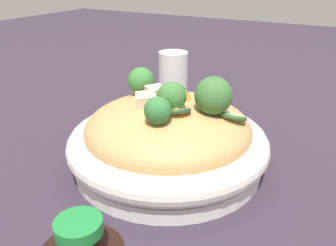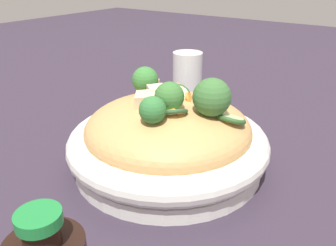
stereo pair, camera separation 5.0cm
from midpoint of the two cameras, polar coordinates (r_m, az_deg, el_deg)
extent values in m
plane|color=#322836|center=(0.54, -2.71, -6.89)|extent=(3.00, 3.00, 0.00)
cylinder|color=white|center=(0.53, -2.73, -5.90)|extent=(0.27, 0.27, 0.02)
torus|color=white|center=(0.52, -2.79, -3.06)|extent=(0.29, 0.29, 0.04)
ellipsoid|color=tan|center=(0.51, -2.84, -0.90)|extent=(0.24, 0.24, 0.08)
torus|color=tan|center=(0.50, -0.45, 1.80)|extent=(0.05, 0.05, 0.02)
torus|color=tan|center=(0.50, -0.85, 2.29)|extent=(0.08, 0.08, 0.02)
cone|color=#9FBD6E|center=(0.47, -2.50, 1.92)|extent=(0.03, 0.03, 0.01)
sphere|color=#3D7535|center=(0.46, -2.54, 4.24)|extent=(0.06, 0.06, 0.04)
cone|color=#A5BC78|center=(0.55, -6.93, 4.40)|extent=(0.03, 0.02, 0.02)
sphere|color=#3A7D38|center=(0.54, -7.06, 6.75)|extent=(0.05, 0.05, 0.04)
cone|color=#A5C379|center=(0.47, 4.18, 1.45)|extent=(0.03, 0.03, 0.02)
sphere|color=#3C6F36|center=(0.46, 4.28, 4.37)|extent=(0.05, 0.05, 0.05)
cone|color=#A2BF7A|center=(0.44, -4.92, -0.28)|extent=(0.02, 0.02, 0.01)
sphere|color=#337639|center=(0.43, -5.01, 1.97)|extent=(0.04, 0.04, 0.03)
cylinder|color=orange|center=(0.46, -1.92, 2.04)|extent=(0.03, 0.03, 0.02)
cylinder|color=orange|center=(0.56, -2.32, 5.41)|extent=(0.02, 0.03, 0.02)
cylinder|color=orange|center=(0.51, 0.46, 4.03)|extent=(0.02, 0.02, 0.02)
cylinder|color=beige|center=(0.46, -1.67, 1.71)|extent=(0.04, 0.04, 0.02)
torus|color=#2B4F2C|center=(0.46, -1.67, 1.71)|extent=(0.05, 0.05, 0.02)
cylinder|color=beige|center=(0.51, -1.95, 4.40)|extent=(0.04, 0.04, 0.03)
torus|color=#2F542C|center=(0.51, -1.95, 4.40)|extent=(0.05, 0.05, 0.03)
cylinder|color=#C5E097|center=(0.48, 7.22, 1.15)|extent=(0.04, 0.04, 0.02)
torus|color=#2D5527|center=(0.48, 7.22, 1.15)|extent=(0.05, 0.05, 0.02)
cube|color=beige|center=(0.56, -6.42, 5.45)|extent=(0.04, 0.04, 0.03)
cube|color=beige|center=(0.49, -6.51, 3.38)|extent=(0.04, 0.04, 0.02)
cube|color=beige|center=(0.51, -4.88, 4.48)|extent=(0.04, 0.04, 0.03)
cylinder|color=black|center=(0.27, -19.50, -17.88)|extent=(0.03, 0.03, 0.02)
cylinder|color=#1E7F38|center=(0.26, -19.92, -15.67)|extent=(0.03, 0.03, 0.01)
cylinder|color=silver|center=(0.77, -1.04, 7.42)|extent=(0.06, 0.06, 0.11)
camera|label=1|loc=(0.03, -92.86, -1.29)|focal=37.77mm
camera|label=2|loc=(0.03, 87.14, 1.29)|focal=37.77mm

